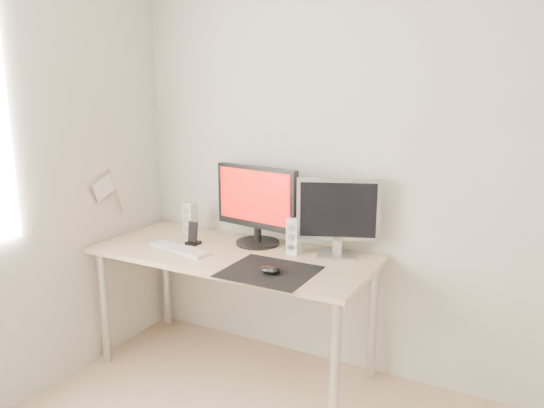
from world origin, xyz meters
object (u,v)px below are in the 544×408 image
(main_monitor, at_px, (257,203))
(second_monitor, at_px, (338,214))
(desk, at_px, (234,265))
(speaker_right, at_px, (294,236))
(mouse, at_px, (270,270))
(phone_dock, at_px, (193,237))
(keyboard, at_px, (179,249))
(speaker_left, at_px, (190,218))

(main_monitor, xyz_separation_m, second_monitor, (0.50, 0.02, -0.01))
(desk, height_order, speaker_right, speaker_right)
(mouse, distance_m, phone_dock, 0.68)
(mouse, xyz_separation_m, keyboard, (-0.64, 0.09, -0.01))
(desk, relative_size, second_monitor, 3.68)
(speaker_left, relative_size, phone_dock, 1.51)
(main_monitor, bearing_deg, desk, -104.30)
(speaker_left, bearing_deg, phone_dock, -49.47)
(phone_dock, bearing_deg, second_monitor, 13.26)
(second_monitor, xyz_separation_m, speaker_left, (-0.97, -0.03, -0.14))
(mouse, relative_size, keyboard, 0.25)
(second_monitor, relative_size, speaker_right, 2.10)
(second_monitor, distance_m, speaker_left, 0.98)
(desk, relative_size, keyboard, 3.69)
(second_monitor, bearing_deg, mouse, -113.88)
(desk, xyz_separation_m, speaker_left, (-0.43, 0.18, 0.18))
(main_monitor, bearing_deg, mouse, -52.88)
(keyboard, bearing_deg, phone_dock, 90.01)
(second_monitor, bearing_deg, main_monitor, -177.40)
(second_monitor, bearing_deg, desk, -159.06)
(second_monitor, relative_size, keyboard, 1.00)
(second_monitor, bearing_deg, keyboard, -158.14)
(speaker_left, distance_m, speaker_right, 0.75)
(mouse, xyz_separation_m, speaker_right, (-0.04, 0.36, 0.08))
(speaker_right, height_order, keyboard, speaker_right)
(second_monitor, xyz_separation_m, phone_dock, (-0.83, -0.20, -0.20))
(desk, distance_m, phone_dock, 0.31)
(mouse, height_order, keyboard, mouse)
(desk, bearing_deg, speaker_left, 157.48)
(desk, height_order, main_monitor, main_monitor)
(desk, height_order, keyboard, keyboard)
(main_monitor, relative_size, keyboard, 1.27)
(speaker_right, height_order, phone_dock, speaker_right)
(desk, distance_m, speaker_left, 0.50)
(main_monitor, xyz_separation_m, phone_dock, (-0.34, -0.17, -0.21))
(main_monitor, distance_m, second_monitor, 0.50)
(main_monitor, bearing_deg, phone_dock, -152.62)
(mouse, xyz_separation_m, main_monitor, (-0.31, 0.41, 0.23))
(mouse, bearing_deg, speaker_right, 96.33)
(speaker_right, bearing_deg, mouse, -83.67)
(main_monitor, height_order, phone_dock, main_monitor)
(second_monitor, bearing_deg, speaker_right, -163.18)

